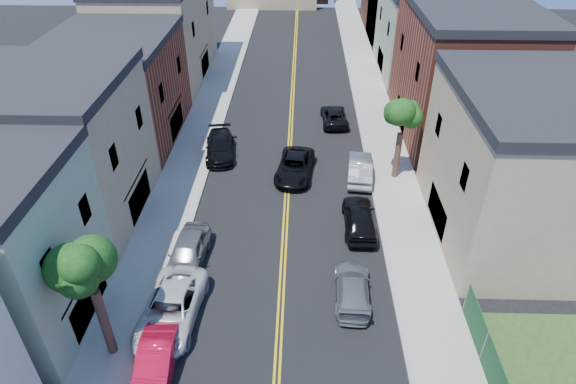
# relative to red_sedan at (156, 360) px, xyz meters

# --- Properties ---
(sidewalk_left) EXTENTS (3.20, 100.00, 0.15)m
(sidewalk_left) POSITION_rel_red_sedan_xyz_m (-2.40, 26.91, -0.66)
(sidewalk_left) COLOR gray
(sidewalk_left) RESTS_ON ground
(sidewalk_right) EXTENTS (3.20, 100.00, 0.15)m
(sidewalk_right) POSITION_rel_red_sedan_xyz_m (13.40, 26.91, -0.66)
(sidewalk_right) COLOR gray
(sidewalk_right) RESTS_ON ground
(curb_left) EXTENTS (0.30, 100.00, 0.15)m
(curb_left) POSITION_rel_red_sedan_xyz_m (-0.65, 26.91, -0.66)
(curb_left) COLOR gray
(curb_left) RESTS_ON ground
(curb_right) EXTENTS (0.30, 100.00, 0.15)m
(curb_right) POSITION_rel_red_sedan_xyz_m (11.65, 26.91, -0.66)
(curb_right) COLOR gray
(curb_right) RESTS_ON ground
(bldg_left_tan_near) EXTENTS (9.00, 10.00, 9.00)m
(bldg_left_tan_near) POSITION_rel_red_sedan_xyz_m (-8.50, 11.91, 3.76)
(bldg_left_tan_near) COLOR #998466
(bldg_left_tan_near) RESTS_ON ground
(bldg_left_brick) EXTENTS (9.00, 12.00, 8.00)m
(bldg_left_brick) POSITION_rel_red_sedan_xyz_m (-8.50, 22.91, 3.26)
(bldg_left_brick) COLOR brown
(bldg_left_brick) RESTS_ON ground
(bldg_left_tan_far) EXTENTS (9.00, 16.00, 9.50)m
(bldg_left_tan_far) POSITION_rel_red_sedan_xyz_m (-8.50, 36.91, 4.01)
(bldg_left_tan_far) COLOR #998466
(bldg_left_tan_far) RESTS_ON ground
(bldg_right_tan) EXTENTS (9.00, 12.00, 9.00)m
(bldg_right_tan) POSITION_rel_red_sedan_xyz_m (19.50, 10.91, 3.76)
(bldg_right_tan) COLOR #998466
(bldg_right_tan) RESTS_ON ground
(bldg_right_brick) EXTENTS (9.00, 14.00, 10.00)m
(bldg_right_brick) POSITION_rel_red_sedan_xyz_m (19.50, 24.91, 4.26)
(bldg_right_brick) COLOR brown
(bldg_right_brick) RESTS_ON ground
(bldg_right_palegrn) EXTENTS (9.00, 12.00, 8.50)m
(bldg_right_palegrn) POSITION_rel_red_sedan_xyz_m (19.50, 38.91, 3.51)
(bldg_right_palegrn) COLOR gray
(bldg_right_palegrn) RESTS_ON ground
(tree_left_mid) EXTENTS (5.20, 5.20, 9.29)m
(tree_left_mid) POSITION_rel_red_sedan_xyz_m (-2.38, 0.91, 5.85)
(tree_left_mid) COLOR #3B261D
(tree_left_mid) RESTS_ON sidewalk_left
(tree_right_far) EXTENTS (4.40, 4.40, 8.03)m
(tree_right_far) POSITION_rel_red_sedan_xyz_m (13.42, 16.91, 5.02)
(tree_right_far) COLOR #3B261D
(tree_right_far) RESTS_ON sidewalk_right
(red_sedan) EXTENTS (1.75, 4.54, 1.48)m
(red_sedan) POSITION_rel_red_sedan_xyz_m (0.00, 0.00, 0.00)
(red_sedan) COLOR red
(red_sedan) RESTS_ON ground
(white_pickup) EXTENTS (3.11, 6.01, 1.62)m
(white_pickup) POSITION_rel_red_sedan_xyz_m (0.00, 2.97, 0.07)
(white_pickup) COLOR silver
(white_pickup) RESTS_ON ground
(grey_car_left) EXTENTS (2.25, 5.02, 1.67)m
(grey_car_left) POSITION_rel_red_sedan_xyz_m (0.00, 7.24, 0.10)
(grey_car_left) COLOR #55575C
(grey_car_left) RESTS_ON ground
(black_car_left) EXTENTS (2.81, 5.51, 1.53)m
(black_car_left) POSITION_rel_red_sedan_xyz_m (0.00, 19.83, 0.03)
(black_car_left) COLOR black
(black_car_left) RESTS_ON ground
(grey_car_right) EXTENTS (2.09, 4.67, 1.33)m
(grey_car_right) POSITION_rel_red_sedan_xyz_m (9.30, 4.80, -0.07)
(grey_car_right) COLOR slate
(grey_car_right) RESTS_ON ground
(black_car_right) EXTENTS (2.00, 4.95, 1.69)m
(black_car_right) POSITION_rel_red_sedan_xyz_m (10.22, 10.80, 0.11)
(black_car_right) COLOR black
(black_car_right) RESTS_ON ground
(silver_car_right) EXTENTS (2.16, 5.00, 1.60)m
(silver_car_right) POSITION_rel_red_sedan_xyz_m (10.80, 16.84, 0.06)
(silver_car_right) COLOR #9B9DA2
(silver_car_right) RESTS_ON ground
(dark_car_right_far) EXTENTS (2.42, 4.83, 1.31)m
(dark_car_right_far) POSITION_rel_red_sedan_xyz_m (9.36, 25.92, -0.08)
(dark_car_right_far) COLOR black
(dark_car_right_far) RESTS_ON ground
(black_suv_lane) EXTENTS (3.16, 5.66, 1.50)m
(black_suv_lane) POSITION_rel_red_sedan_xyz_m (6.00, 17.02, 0.01)
(black_suv_lane) COLOR black
(black_suv_lane) RESTS_ON ground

